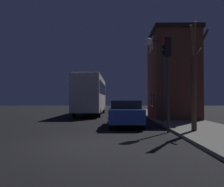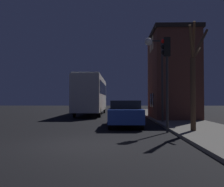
% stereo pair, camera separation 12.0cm
% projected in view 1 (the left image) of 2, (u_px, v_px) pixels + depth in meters
% --- Properties ---
extents(ground_plane, '(120.00, 120.00, 0.00)m').
position_uv_depth(ground_plane, '(82.00, 145.00, 8.53)').
color(ground_plane, black).
extents(brick_building, '(3.50, 5.73, 6.85)m').
position_uv_depth(brick_building, '(172.00, 75.00, 20.21)').
color(brick_building, brown).
rests_on(brick_building, sidewalk).
extents(streetlamp, '(1.23, 0.51, 5.56)m').
position_uv_depth(streetlamp, '(155.00, 58.00, 16.57)').
color(streetlamp, '#28282B').
rests_on(streetlamp, sidewalk).
extents(traffic_light, '(0.43, 0.24, 4.54)m').
position_uv_depth(traffic_light, '(167.00, 64.00, 11.91)').
color(traffic_light, '#28282B').
rests_on(traffic_light, ground).
extents(bare_tree, '(1.45, 1.76, 4.88)m').
position_uv_depth(bare_tree, '(195.00, 79.00, 11.56)').
color(bare_tree, '#473323').
rests_on(bare_tree, sidewalk).
extents(bus, '(2.44, 11.33, 3.86)m').
position_uv_depth(bus, '(91.00, 93.00, 25.73)').
color(bus, beige).
rests_on(bus, ground).
extents(car_near_lane, '(1.85, 4.67, 1.52)m').
position_uv_depth(car_near_lane, '(125.00, 113.00, 14.49)').
color(car_near_lane, navy).
rests_on(car_near_lane, ground).
extents(car_mid_lane, '(1.73, 4.20, 1.36)m').
position_uv_depth(car_mid_lane, '(124.00, 109.00, 22.40)').
color(car_mid_lane, '#B21E19').
rests_on(car_mid_lane, ground).
extents(car_far_lane, '(1.78, 4.15, 1.38)m').
position_uv_depth(car_far_lane, '(121.00, 107.00, 29.21)').
color(car_far_lane, beige).
rests_on(car_far_lane, ground).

